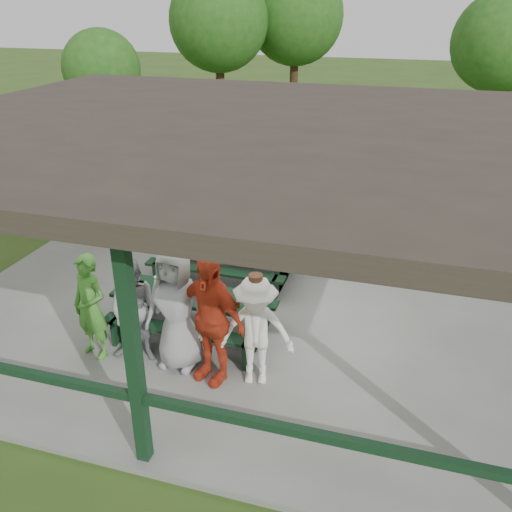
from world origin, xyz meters
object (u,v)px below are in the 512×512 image
(contestant_grey_mid, at_px, (176,309))
(spectator_grey, at_px, (331,230))
(farm_trailer, at_px, (188,150))
(contestant_grey_left, at_px, (135,312))
(picnic_table_near, at_px, (193,309))
(contestant_white_fedora, at_px, (256,331))
(pickup_truck, at_px, (354,139))
(contestant_red, at_px, (210,319))
(spectator_blue, at_px, (211,207))
(picnic_table_far, at_px, (224,255))
(contestant_green, at_px, (90,307))
(spectator_lblue, at_px, (248,221))

(contestant_grey_mid, distance_m, spectator_grey, 4.02)
(farm_trailer, bearing_deg, contestant_grey_left, -56.10)
(spectator_grey, bearing_deg, farm_trailer, -48.84)
(picnic_table_near, distance_m, contestant_white_fedora, 1.59)
(pickup_truck, relative_size, farm_trailer, 1.72)
(contestant_white_fedora, bearing_deg, spectator_grey, 71.97)
(picnic_table_near, xyz_separation_m, contestant_white_fedora, (1.30, -0.84, 0.36))
(picnic_table_near, bearing_deg, farm_trailer, 113.65)
(contestant_grey_mid, height_order, contestant_red, contestant_red)
(farm_trailer, bearing_deg, contestant_grey_mid, -52.78)
(contestant_grey_left, xyz_separation_m, spectator_blue, (-0.45, 4.24, 0.06))
(spectator_grey, height_order, pickup_truck, spectator_grey)
(picnic_table_near, relative_size, contestant_red, 1.28)
(contestant_white_fedora, distance_m, spectator_grey, 3.75)
(contestant_red, height_order, farm_trailer, contestant_red)
(picnic_table_near, relative_size, picnic_table_far, 0.94)
(contestant_grey_left, height_order, spectator_grey, spectator_grey)
(picnic_table_near, distance_m, picnic_table_far, 2.01)
(picnic_table_far, distance_m, spectator_grey, 2.13)
(picnic_table_far, height_order, farm_trailer, farm_trailer)
(spectator_grey, bearing_deg, contestant_green, 51.09)
(picnic_table_far, bearing_deg, spectator_grey, 25.08)
(contestant_grey_mid, bearing_deg, spectator_grey, 69.09)
(spectator_lblue, xyz_separation_m, spectator_grey, (1.71, -0.08, 0.04))
(picnic_table_near, bearing_deg, picnic_table_far, 95.35)
(picnic_table_far, height_order, spectator_lblue, spectator_lblue)
(contestant_green, relative_size, contestant_white_fedora, 0.98)
(spectator_grey, height_order, farm_trailer, spectator_grey)
(contestant_grey_mid, xyz_separation_m, spectator_grey, (1.60, 3.69, -0.08))
(picnic_table_near, height_order, contestant_red, contestant_red)
(picnic_table_near, height_order, spectator_grey, spectator_grey)
(contestant_grey_mid, bearing_deg, contestant_grey_left, -174.10)
(picnic_table_near, distance_m, pickup_truck, 11.23)
(picnic_table_near, height_order, contestant_white_fedora, contestant_white_fedora)
(pickup_truck, xyz_separation_m, farm_trailer, (-5.08, -2.07, -0.23))
(picnic_table_near, distance_m, spectator_grey, 3.38)
(picnic_table_near, xyz_separation_m, picnic_table_far, (-0.19, 2.00, 0.01))
(contestant_grey_left, height_order, spectator_blue, spectator_blue)
(spectator_lblue, relative_size, spectator_blue, 0.94)
(picnic_table_far, xyz_separation_m, contestant_grey_left, (-0.35, -2.84, 0.34))
(contestant_grey_mid, distance_m, contestant_white_fedora, 1.20)
(contestant_green, bearing_deg, spectator_lblue, 87.72)
(spectator_blue, bearing_deg, pickup_truck, -84.84)
(contestant_green, bearing_deg, contestant_grey_left, 23.09)
(contestant_white_fedora, bearing_deg, spectator_blue, 106.51)
(picnic_table_far, distance_m, contestant_white_fedora, 3.23)
(farm_trailer, bearing_deg, picnic_table_far, -47.11)
(contestant_white_fedora, xyz_separation_m, spectator_lblue, (-1.30, 3.82, 0.00))
(spectator_grey, distance_m, pickup_truck, 8.31)
(contestant_white_fedora, relative_size, spectator_lblue, 1.03)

